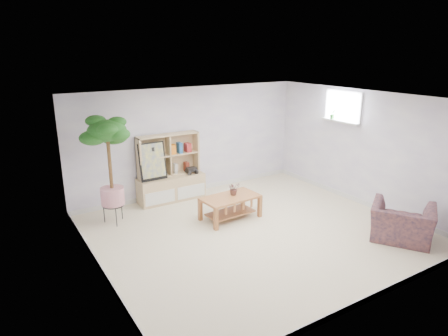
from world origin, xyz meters
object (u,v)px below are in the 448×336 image
storage_unit (171,168)px  floor_tree (110,171)px  coffee_table (230,208)px  armchair (402,220)px

storage_unit → floor_tree: bearing=-160.2°
storage_unit → coffee_table: storage_unit is taller
floor_tree → armchair: size_ratio=2.06×
storage_unit → coffee_table: 1.69m
floor_tree → armchair: (3.99, -3.33, -0.66)m
coffee_table → armchair: size_ratio=1.11×
storage_unit → armchair: bearing=-56.3°
coffee_table → floor_tree: floor_tree is taller
coffee_table → armchair: bearing=-53.0°
coffee_table → floor_tree: (-1.98, 1.00, 0.80)m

